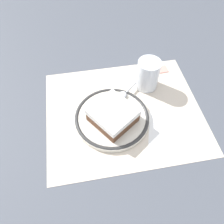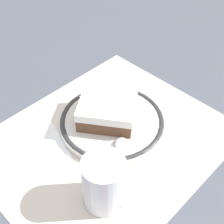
{
  "view_description": "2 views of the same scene",
  "coord_description": "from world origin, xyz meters",
  "px_view_note": "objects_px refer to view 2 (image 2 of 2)",
  "views": [
    {
      "loc": [
        -0.1,
        -0.35,
        0.5
      ],
      "look_at": [
        -0.04,
        -0.02,
        0.03
      ],
      "focal_mm": 35.96,
      "sensor_mm": 36.0,
      "label": 1
    },
    {
      "loc": [
        0.26,
        0.27,
        0.44
      ],
      "look_at": [
        -0.04,
        -0.02,
        0.03
      ],
      "focal_mm": 50.8,
      "sensor_mm": 36.0,
      "label": 2
    }
  ],
  "objects_px": {
    "spoon": "(120,154)",
    "cup": "(104,184)",
    "plate": "(112,121)",
    "cake_slice": "(108,108)",
    "napkin": "(28,146)"
  },
  "relations": [
    {
      "from": "plate",
      "to": "spoon",
      "type": "distance_m",
      "value": 0.09
    },
    {
      "from": "plate",
      "to": "napkin",
      "type": "relative_size",
      "value": 1.53
    },
    {
      "from": "spoon",
      "to": "napkin",
      "type": "xyz_separation_m",
      "value": [
        0.09,
        -0.14,
        -0.02
      ]
    },
    {
      "from": "plate",
      "to": "cake_slice",
      "type": "distance_m",
      "value": 0.03
    },
    {
      "from": "plate",
      "to": "cake_slice",
      "type": "relative_size",
      "value": 1.43
    },
    {
      "from": "plate",
      "to": "cake_slice",
      "type": "height_order",
      "value": "cake_slice"
    },
    {
      "from": "plate",
      "to": "cake_slice",
      "type": "xyz_separation_m",
      "value": [
        0.0,
        -0.01,
        0.03
      ]
    },
    {
      "from": "plate",
      "to": "cup",
      "type": "xyz_separation_m",
      "value": [
        0.12,
        0.1,
        0.03
      ]
    },
    {
      "from": "cup",
      "to": "napkin",
      "type": "xyz_separation_m",
      "value": [
        0.02,
        -0.17,
        -0.04
      ]
    },
    {
      "from": "spoon",
      "to": "cup",
      "type": "xyz_separation_m",
      "value": [
        0.07,
        0.03,
        0.02
      ]
    },
    {
      "from": "plate",
      "to": "cup",
      "type": "height_order",
      "value": "cup"
    },
    {
      "from": "cake_slice",
      "to": "plate",
      "type": "bearing_deg",
      "value": 91.09
    },
    {
      "from": "cake_slice",
      "to": "napkin",
      "type": "bearing_deg",
      "value": -21.99
    },
    {
      "from": "cup",
      "to": "spoon",
      "type": "bearing_deg",
      "value": -154.55
    },
    {
      "from": "spoon",
      "to": "cake_slice",
      "type": "bearing_deg",
      "value": -122.23
    }
  ]
}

